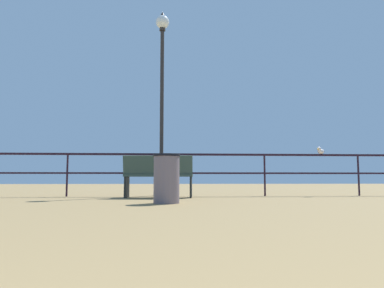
# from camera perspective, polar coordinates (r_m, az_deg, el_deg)

# --- Properties ---
(pier_railing) EXTENTS (23.23, 0.05, 1.01)m
(pier_railing) POSITION_cam_1_polar(r_m,az_deg,el_deg) (8.58, -3.84, -3.17)
(pier_railing) COLOR black
(pier_railing) RESTS_ON ground_plane
(bench_near_left) EXTENTS (1.52, 0.72, 0.90)m
(bench_near_left) POSITION_cam_1_polar(r_m,az_deg,el_deg) (7.88, -5.30, -4.66)
(bench_near_left) COLOR #31453E
(bench_near_left) RESTS_ON ground_plane
(lamppost_center) EXTENTS (0.34, 0.34, 4.65)m
(lamppost_center) POSITION_cam_1_polar(r_m,az_deg,el_deg) (9.29, -4.73, 10.60)
(lamppost_center) COLOR #2A2726
(lamppost_center) RESTS_ON ground_plane
(seagull_on_rail) EXTENTS (0.29, 0.30, 0.17)m
(seagull_on_rail) POSITION_cam_1_polar(r_m,az_deg,el_deg) (9.34, 19.52, -1.02)
(seagull_on_rail) COLOR silver
(seagull_on_rail) RESTS_ON pier_railing
(trash_bin) EXTENTS (0.45, 0.45, 0.82)m
(trash_bin) POSITION_cam_1_polar(r_m,az_deg,el_deg) (6.12, -4.02, -5.42)
(trash_bin) COLOR slate
(trash_bin) RESTS_ON ground_plane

